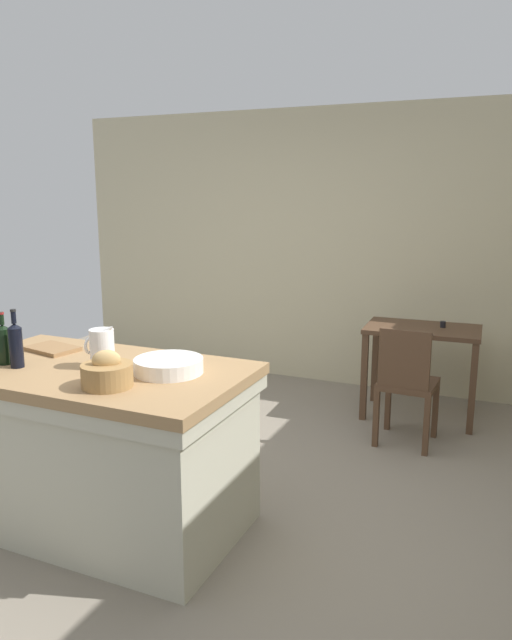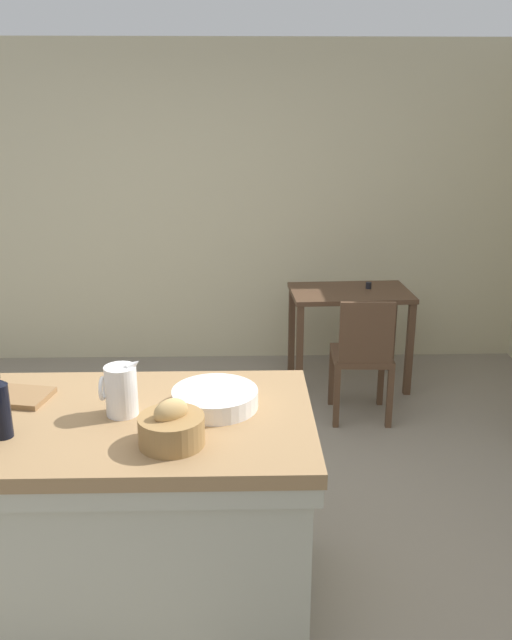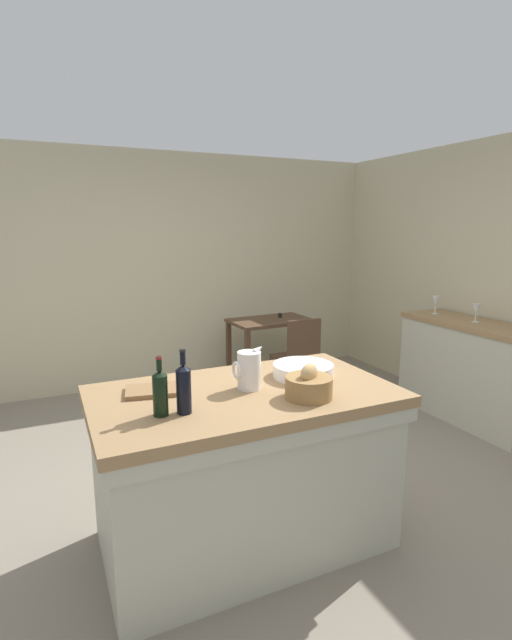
# 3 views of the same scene
# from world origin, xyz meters

# --- Properties ---
(ground_plane) EXTENTS (6.76, 6.76, 0.00)m
(ground_plane) POSITION_xyz_m (0.00, 0.00, 0.00)
(ground_plane) COLOR gray
(wall_back) EXTENTS (5.32, 0.12, 2.60)m
(wall_back) POSITION_xyz_m (0.00, 2.60, 1.30)
(wall_back) COLOR beige
(wall_back) RESTS_ON ground
(island_table) EXTENTS (1.63, 0.93, 0.91)m
(island_table) POSITION_xyz_m (-0.35, -0.46, 0.49)
(island_table) COLOR #99754C
(island_table) RESTS_ON ground
(writing_desk) EXTENTS (0.92, 0.60, 0.81)m
(writing_desk) POSITION_xyz_m (1.01, 1.94, 0.63)
(writing_desk) COLOR #513826
(writing_desk) RESTS_ON ground
(wooden_chair) EXTENTS (0.41, 0.41, 0.89)m
(wooden_chair) POSITION_xyz_m (1.01, 1.30, 0.48)
(wooden_chair) COLOR #513826
(wooden_chair) RESTS_ON ground
(pitcher) EXTENTS (0.17, 0.13, 0.25)m
(pitcher) POSITION_xyz_m (-0.31, -0.44, 1.02)
(pitcher) COLOR white
(pitcher) RESTS_ON island_table
(wash_bowl) EXTENTS (0.36, 0.36, 0.08)m
(wash_bowl) POSITION_xyz_m (0.06, -0.39, 0.95)
(wash_bowl) COLOR white
(wash_bowl) RESTS_ON island_table
(bread_basket) EXTENTS (0.25, 0.25, 0.18)m
(bread_basket) POSITION_xyz_m (-0.08, -0.70, 0.98)
(bread_basket) COLOR olive
(bread_basket) RESTS_ON island_table
(cutting_board) EXTENTS (0.33, 0.26, 0.02)m
(cutting_board) POSITION_xyz_m (-0.80, -0.29, 0.93)
(cutting_board) COLOR olive
(cutting_board) RESTS_ON island_table
(wine_bottle_dark) EXTENTS (0.07, 0.07, 0.32)m
(wine_bottle_dark) POSITION_xyz_m (-0.73, -0.63, 1.04)
(wine_bottle_dark) COLOR black
(wine_bottle_dark) RESTS_ON island_table
(wine_bottle_amber) EXTENTS (0.07, 0.07, 0.29)m
(wine_bottle_amber) POSITION_xyz_m (-0.84, -0.61, 1.03)
(wine_bottle_amber) COLOR black
(wine_bottle_amber) RESTS_ON island_table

